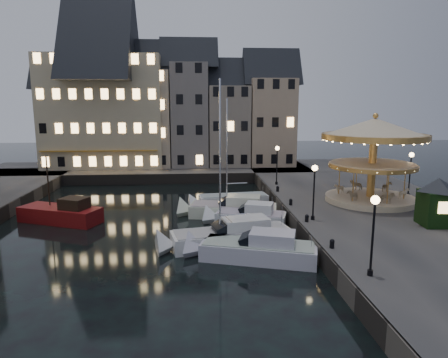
{
  "coord_description": "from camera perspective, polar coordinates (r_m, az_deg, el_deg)",
  "views": [
    {
      "loc": [
        -1.62,
        -27.44,
        9.87
      ],
      "look_at": [
        1.0,
        8.0,
        3.2
      ],
      "focal_mm": 32.0,
      "sensor_mm": 36.0,
      "label": 1
    }
  ],
  "objects": [
    {
      "name": "hotel_corner",
      "position": [
        58.76,
        -16.65,
        10.11
      ],
      "size": [
        17.6,
        9.0,
        16.8
      ],
      "color": "beige",
      "rests_on": "quay_north"
    },
    {
      "name": "townhouse_nb",
      "position": [
        58.79,
        -16.62,
        8.64
      ],
      "size": [
        6.16,
        8.0,
        13.8
      ],
      "color": "gray",
      "rests_on": "quay_north"
    },
    {
      "name": "streetlamp_d",
      "position": [
        41.17,
        25.09,
        1.45
      ],
      "size": [
        0.44,
        0.44,
        4.17
      ],
      "color": "black",
      "rests_on": "quay_east"
    },
    {
      "name": "townhouse_nd",
      "position": [
        57.45,
        -4.93,
        10.0
      ],
      "size": [
        5.5,
        8.0,
        15.8
      ],
      "color": "gray",
      "rests_on": "quay_north"
    },
    {
      "name": "streetlamp_c",
      "position": [
        43.25,
        7.59,
        2.76
      ],
      "size": [
        0.44,
        0.44,
        4.17
      ],
      "color": "black",
      "rests_on": "quay_east"
    },
    {
      "name": "bollard_a",
      "position": [
        25.29,
        15.18,
        -8.84
      ],
      "size": [
        0.3,
        0.3,
        0.57
      ],
      "color": "black",
      "rests_on": "quay_east"
    },
    {
      "name": "red_fishing_boat",
      "position": [
        36.61,
        -22.15,
        -4.69
      ],
      "size": [
        7.4,
        4.91,
        5.8
      ],
      "color": "maroon",
      "rests_on": "ground"
    },
    {
      "name": "townhouse_nf",
      "position": [
        58.48,
        6.57,
        9.0
      ],
      "size": [
        6.82,
        8.0,
        13.8
      ],
      "color": "tan",
      "rests_on": "quay_north"
    },
    {
      "name": "motorboat_d",
      "position": [
        33.17,
        3.14,
        -5.55
      ],
      "size": [
        6.73,
        3.98,
        2.15
      ],
      "color": "silver",
      "rests_on": "ground"
    },
    {
      "name": "motorboat_c",
      "position": [
        28.42,
        0.33,
        -8.24
      ],
      "size": [
        9.56,
        4.26,
        12.66
      ],
      "color": "silver",
      "rests_on": "ground"
    },
    {
      "name": "motorboat_e",
      "position": [
        35.58,
        0.67,
        -4.4
      ],
      "size": [
        8.73,
        4.12,
        2.15
      ],
      "color": "beige",
      "rests_on": "ground"
    },
    {
      "name": "bollard_c",
      "position": [
        34.94,
        9.52,
        -3.21
      ],
      "size": [
        0.3,
        0.3,
        0.57
      ],
      "color": "black",
      "rests_on": "quay_east"
    },
    {
      "name": "motorboat_b",
      "position": [
        26.14,
        4.05,
        -10.07
      ],
      "size": [
        8.41,
        4.64,
        2.15
      ],
      "color": "silver",
      "rests_on": "ground"
    },
    {
      "name": "streetlamp_a",
      "position": [
        21.26,
        20.59,
        -6.05
      ],
      "size": [
        0.44,
        0.44,
        4.17
      ],
      "color": "black",
      "rests_on": "quay_east"
    },
    {
      "name": "quaywall_n",
      "position": [
        50.48,
        -9.13,
        -0.03
      ],
      "size": [
        48.0,
        0.15,
        1.3
      ],
      "primitive_type": "cube",
      "color": "#47423A",
      "rests_on": "ground"
    },
    {
      "name": "quay_east",
      "position": [
        38.04,
        20.22,
        -4.07
      ],
      "size": [
        16.0,
        56.0,
        1.3
      ],
      "primitive_type": "cube",
      "color": "#474442",
      "rests_on": "ground"
    },
    {
      "name": "ticket_kiosk",
      "position": [
        32.14,
        28.22,
        -1.85
      ],
      "size": [
        3.34,
        3.34,
        3.92
      ],
      "color": "black",
      "rests_on": "quay_east"
    },
    {
      "name": "ground",
      "position": [
        29.21,
        -0.81,
        -9.12
      ],
      "size": [
        160.0,
        160.0,
        0.0
      ],
      "primitive_type": "plane",
      "color": "black",
      "rests_on": "ground"
    },
    {
      "name": "motorboat_f",
      "position": [
        39.17,
        0.53,
        -3.17
      ],
      "size": [
        7.79,
        2.8,
        10.28
      ],
      "color": "white",
      "rests_on": "ground"
    },
    {
      "name": "streetlamp_b",
      "position": [
        30.34,
        12.75,
        -0.76
      ],
      "size": [
        0.44,
        0.44,
        4.17
      ],
      "color": "black",
      "rests_on": "quay_east"
    },
    {
      "name": "townhouse_ne",
      "position": [
        57.68,
        0.58,
        8.55
      ],
      "size": [
        6.16,
        8.0,
        12.8
      ],
      "color": "gray",
      "rests_on": "quay_north"
    },
    {
      "name": "bollard_b",
      "position": [
        30.27,
        11.75,
        -5.45
      ],
      "size": [
        0.3,
        0.3,
        0.57
      ],
      "color": "black",
      "rests_on": "quay_east"
    },
    {
      "name": "quay_north",
      "position": [
        56.56,
        -10.65,
        1.07
      ],
      "size": [
        44.0,
        12.0,
        1.3
      ],
      "primitive_type": "cube",
      "color": "#474442",
      "rests_on": "ground"
    },
    {
      "name": "carousel",
      "position": [
        37.28,
        20.62,
        4.71
      ],
      "size": [
        8.96,
        8.96,
        7.84
      ],
      "color": "#CCB691",
      "rests_on": "quay_east"
    },
    {
      "name": "bollard_d",
      "position": [
        40.17,
        7.68,
        -1.34
      ],
      "size": [
        0.3,
        0.3,
        0.57
      ],
      "color": "black",
      "rests_on": "quay_east"
    },
    {
      "name": "townhouse_nc",
      "position": [
        57.8,
        -10.71,
        9.37
      ],
      "size": [
        6.82,
        8.0,
        14.8
      ],
      "color": "tan",
      "rests_on": "quay_north"
    },
    {
      "name": "quaywall_e",
      "position": [
        35.51,
        8.34,
        -4.53
      ],
      "size": [
        0.15,
        44.0,
        1.3
      ],
      "primitive_type": "cube",
      "color": "#47423A",
      "rests_on": "ground"
    },
    {
      "name": "townhouse_na",
      "position": [
        60.2,
        -21.72,
        7.9
      ],
      "size": [
        5.5,
        8.0,
        12.8
      ],
      "color": "gray",
      "rests_on": "quay_north"
    }
  ]
}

